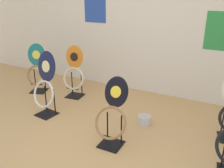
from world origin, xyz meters
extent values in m
plane|color=tan|center=(0.00, 0.00, 0.00)|extent=(14.00, 14.00, 0.00)
cube|color=silver|center=(0.00, 2.38, 1.30)|extent=(8.00, 0.06, 2.60)
cube|color=#284CAD|center=(-1.07, 2.35, 1.44)|extent=(0.46, 0.01, 0.46)
cube|color=#2D8E47|center=(1.12, 2.35, 1.22)|extent=(0.36, 0.01, 0.59)
cube|color=black|center=(-1.05, 1.54, 0.01)|extent=(0.31, 0.31, 0.01)
cylinder|color=black|center=(-1.15, 1.62, 0.21)|extent=(0.02, 0.02, 0.41)
cylinder|color=black|center=(-0.96, 1.64, 0.21)|extent=(0.02, 0.02, 0.41)
cylinder|color=black|center=(-1.04, 1.46, 0.17)|extent=(0.22, 0.04, 0.02)
torus|color=beige|center=(-1.04, 1.52, 0.35)|extent=(0.42, 0.20, 0.39)
ellipsoid|color=orange|center=(-1.05, 1.60, 0.72)|extent=(0.33, 0.12, 0.40)
ellipsoid|color=black|center=(-1.05, 1.58, 0.72)|extent=(0.15, 0.04, 0.15)
sphere|color=silver|center=(-1.14, 1.56, 0.52)|extent=(0.02, 0.02, 0.02)
sphere|color=silver|center=(-0.96, 1.58, 0.52)|extent=(0.02, 0.02, 0.02)
cylinder|color=black|center=(1.50, 0.73, 0.23)|extent=(0.02, 0.02, 0.43)
cylinder|color=black|center=(1.43, 1.42, 0.19)|extent=(0.02, 0.02, 0.36)
cube|color=black|center=(-1.03, 0.76, 0.01)|extent=(0.31, 0.31, 0.01)
cylinder|color=black|center=(-1.11, 0.86, 0.22)|extent=(0.02, 0.02, 0.41)
cylinder|color=black|center=(-0.92, 0.84, 0.22)|extent=(0.02, 0.02, 0.41)
cylinder|color=black|center=(-1.04, 0.68, 0.17)|extent=(0.22, 0.05, 0.02)
torus|color=silver|center=(-1.03, 0.74, 0.35)|extent=(0.44, 0.23, 0.40)
ellipsoid|color=#141942|center=(-1.02, 0.85, 0.76)|extent=(0.39, 0.16, 0.45)
ellipsoid|color=beige|center=(-1.02, 0.83, 0.76)|extent=(0.17, 0.06, 0.17)
sphere|color=silver|center=(-1.12, 0.82, 0.54)|extent=(0.02, 0.02, 0.02)
sphere|color=silver|center=(-0.92, 0.79, 0.54)|extent=(0.02, 0.02, 0.02)
cube|color=black|center=(0.23, 0.52, 0.01)|extent=(0.28, 0.28, 0.01)
cylinder|color=black|center=(0.13, 0.61, 0.20)|extent=(0.02, 0.02, 0.38)
cylinder|color=black|center=(0.33, 0.61, 0.20)|extent=(0.02, 0.02, 0.38)
cylinder|color=black|center=(0.23, 0.44, 0.16)|extent=(0.22, 0.02, 0.02)
torus|color=#9E7042|center=(0.23, 0.50, 0.33)|extent=(0.42, 0.24, 0.38)
ellipsoid|color=black|center=(0.23, 0.66, 0.67)|extent=(0.31, 0.16, 0.37)
ellipsoid|color=yellow|center=(0.23, 0.64, 0.68)|extent=(0.14, 0.06, 0.14)
sphere|color=silver|center=(0.15, 0.59, 0.49)|extent=(0.02, 0.02, 0.02)
sphere|color=silver|center=(0.32, 0.59, 0.49)|extent=(0.02, 0.02, 0.02)
cube|color=black|center=(-1.79, 1.41, 0.01)|extent=(0.36, 0.36, 0.01)
cylinder|color=black|center=(-1.91, 1.46, 0.21)|extent=(0.02, 0.02, 0.40)
cylinder|color=black|center=(-1.72, 1.52, 0.21)|extent=(0.02, 0.02, 0.40)
cylinder|color=black|center=(-1.76, 1.33, 0.17)|extent=(0.22, 0.09, 0.02)
torus|color=#9E7042|center=(-1.78, 1.39, 0.33)|extent=(0.41, 0.28, 0.37)
ellipsoid|color=#197075|center=(-1.81, 1.47, 0.69)|extent=(0.35, 0.19, 0.41)
ellipsoid|color=#EADB4C|center=(-1.80, 1.46, 0.70)|extent=(0.15, 0.08, 0.16)
sphere|color=silver|center=(-1.88, 1.41, 0.49)|extent=(0.02, 0.02, 0.02)
sphere|color=silver|center=(-1.71, 1.47, 0.49)|extent=(0.02, 0.02, 0.02)
cylinder|color=silver|center=(0.42, 1.20, 0.06)|extent=(0.18, 0.18, 0.13)
torus|color=silver|center=(0.42, 1.20, 0.12)|extent=(0.18, 0.18, 0.01)
cylinder|color=#B2B2B7|center=(0.42, 1.20, 0.13)|extent=(0.16, 0.16, 0.00)
camera|label=1|loc=(1.47, -1.82, 1.86)|focal=40.00mm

